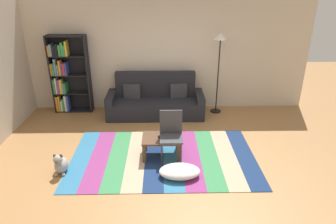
{
  "coord_description": "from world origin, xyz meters",
  "views": [
    {
      "loc": [
        -0.15,
        -4.65,
        2.99
      ],
      "look_at": [
        -0.04,
        0.67,
        0.65
      ],
      "focal_mm": 32.16,
      "sensor_mm": 36.0,
      "label": 1
    }
  ],
  "objects_px": {
    "coffee_table": "(161,141)",
    "tv_remote": "(160,138)",
    "standing_lamp": "(220,47)",
    "folding_chair": "(171,131)",
    "pouf": "(180,171)",
    "bookshelf": "(66,75)",
    "couch": "(155,101)",
    "dog": "(61,164)"
  },
  "relations": [
    {
      "from": "coffee_table",
      "to": "tv_remote",
      "type": "bearing_deg",
      "value": -116.79
    },
    {
      "from": "standing_lamp",
      "to": "folding_chair",
      "type": "distance_m",
      "value": 2.61
    },
    {
      "from": "coffee_table",
      "to": "pouf",
      "type": "xyz_separation_m",
      "value": [
        0.3,
        -0.66,
        -0.21
      ]
    },
    {
      "from": "bookshelf",
      "to": "standing_lamp",
      "type": "xyz_separation_m",
      "value": [
        3.61,
        -0.14,
        0.69
      ]
    },
    {
      "from": "couch",
      "to": "pouf",
      "type": "distance_m",
      "value": 2.59
    },
    {
      "from": "coffee_table",
      "to": "standing_lamp",
      "type": "relative_size",
      "value": 0.36
    },
    {
      "from": "couch",
      "to": "folding_chair",
      "type": "xyz_separation_m",
      "value": [
        0.31,
        -1.94,
        0.2
      ]
    },
    {
      "from": "couch",
      "to": "bookshelf",
      "type": "relative_size",
      "value": 1.22
    },
    {
      "from": "standing_lamp",
      "to": "folding_chair",
      "type": "xyz_separation_m",
      "value": [
        -1.17,
        -2.08,
        -1.06
      ]
    },
    {
      "from": "pouf",
      "to": "standing_lamp",
      "type": "distance_m",
      "value": 3.25
    },
    {
      "from": "bookshelf",
      "to": "dog",
      "type": "relative_size",
      "value": 4.66
    },
    {
      "from": "couch",
      "to": "tv_remote",
      "type": "bearing_deg",
      "value": -86.35
    },
    {
      "from": "couch",
      "to": "folding_chair",
      "type": "bearing_deg",
      "value": -80.83
    },
    {
      "from": "pouf",
      "to": "folding_chair",
      "type": "xyz_separation_m",
      "value": [
        -0.12,
        0.61,
        0.43
      ]
    },
    {
      "from": "pouf",
      "to": "dog",
      "type": "bearing_deg",
      "value": 175.17
    },
    {
      "from": "couch",
      "to": "bookshelf",
      "type": "height_order",
      "value": "bookshelf"
    },
    {
      "from": "pouf",
      "to": "standing_lamp",
      "type": "bearing_deg",
      "value": 68.72
    },
    {
      "from": "bookshelf",
      "to": "pouf",
      "type": "relative_size",
      "value": 2.73
    },
    {
      "from": "pouf",
      "to": "folding_chair",
      "type": "relative_size",
      "value": 0.75
    },
    {
      "from": "coffee_table",
      "to": "dog",
      "type": "relative_size",
      "value": 1.73
    },
    {
      "from": "couch",
      "to": "tv_remote",
      "type": "height_order",
      "value": "couch"
    },
    {
      "from": "coffee_table",
      "to": "tv_remote",
      "type": "height_order",
      "value": "tv_remote"
    },
    {
      "from": "bookshelf",
      "to": "tv_remote",
      "type": "bearing_deg",
      "value": -44.33
    },
    {
      "from": "couch",
      "to": "folding_chair",
      "type": "distance_m",
      "value": 1.97
    },
    {
      "from": "couch",
      "to": "standing_lamp",
      "type": "height_order",
      "value": "standing_lamp"
    },
    {
      "from": "pouf",
      "to": "tv_remote",
      "type": "height_order",
      "value": "tv_remote"
    },
    {
      "from": "coffee_table",
      "to": "pouf",
      "type": "distance_m",
      "value": 0.75
    },
    {
      "from": "pouf",
      "to": "folding_chair",
      "type": "height_order",
      "value": "folding_chair"
    },
    {
      "from": "bookshelf",
      "to": "dog",
      "type": "bearing_deg",
      "value": -77.69
    },
    {
      "from": "pouf",
      "to": "tv_remote",
      "type": "relative_size",
      "value": 4.52
    },
    {
      "from": "pouf",
      "to": "dog",
      "type": "height_order",
      "value": "dog"
    },
    {
      "from": "bookshelf",
      "to": "dog",
      "type": "height_order",
      "value": "bookshelf"
    },
    {
      "from": "coffee_table",
      "to": "tv_remote",
      "type": "xyz_separation_m",
      "value": [
        -0.02,
        -0.03,
        0.08
      ]
    },
    {
      "from": "folding_chair",
      "to": "coffee_table",
      "type": "bearing_deg",
      "value": -172.29
    },
    {
      "from": "bookshelf",
      "to": "dog",
      "type": "xyz_separation_m",
      "value": [
        0.58,
        -2.66,
        -0.75
      ]
    },
    {
      "from": "couch",
      "to": "dog",
      "type": "relative_size",
      "value": 5.69
    },
    {
      "from": "dog",
      "to": "standing_lamp",
      "type": "distance_m",
      "value": 4.2
    },
    {
      "from": "pouf",
      "to": "folding_chair",
      "type": "distance_m",
      "value": 0.75
    },
    {
      "from": "coffee_table",
      "to": "dog",
      "type": "height_order",
      "value": "dog"
    },
    {
      "from": "pouf",
      "to": "standing_lamp",
      "type": "relative_size",
      "value": 0.35
    },
    {
      "from": "standing_lamp",
      "to": "bookshelf",
      "type": "bearing_deg",
      "value": 177.82
    },
    {
      "from": "bookshelf",
      "to": "coffee_table",
      "type": "relative_size",
      "value": 2.69
    }
  ]
}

